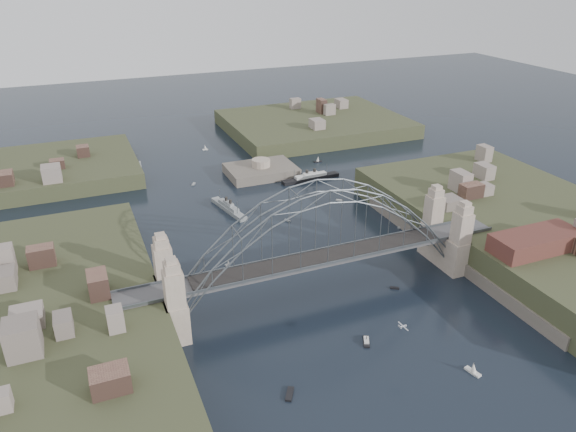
% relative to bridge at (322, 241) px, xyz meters
% --- Properties ---
extents(ground, '(500.00, 500.00, 0.00)m').
position_rel_bridge_xyz_m(ground, '(0.00, 0.00, -12.32)').
color(ground, black).
rests_on(ground, ground).
extents(bridge, '(84.00, 13.80, 24.60)m').
position_rel_bridge_xyz_m(bridge, '(0.00, 0.00, 0.00)').
color(bridge, '#4B4B4D').
rests_on(bridge, ground).
extents(shore_west, '(50.50, 90.00, 12.00)m').
position_rel_bridge_xyz_m(shore_west, '(-57.32, 0.00, -10.35)').
color(shore_west, '#373C22').
rests_on(shore_west, ground).
extents(shore_east, '(50.50, 90.00, 12.00)m').
position_rel_bridge_xyz_m(shore_east, '(57.32, 0.00, -10.35)').
color(shore_east, '#373C22').
rests_on(shore_east, ground).
extents(headland_nw, '(60.00, 45.00, 9.00)m').
position_rel_bridge_xyz_m(headland_nw, '(-55.00, 95.00, -11.82)').
color(headland_nw, '#373C22').
rests_on(headland_nw, ground).
extents(headland_ne, '(70.00, 55.00, 9.50)m').
position_rel_bridge_xyz_m(headland_ne, '(50.00, 110.00, -11.57)').
color(headland_ne, '#373C22').
rests_on(headland_ne, ground).
extents(fort_island, '(22.00, 16.00, 9.40)m').
position_rel_bridge_xyz_m(fort_island, '(12.00, 70.00, -12.66)').
color(fort_island, '#5D544A').
rests_on(fort_island, ground).
extents(wharf_shed, '(20.00, 8.00, 4.00)m').
position_rel_bridge_xyz_m(wharf_shed, '(44.00, -14.00, -2.32)').
color(wharf_shed, '#592D26').
rests_on(wharf_shed, shore_east).
extents(finger_pier, '(4.00, 22.00, 1.40)m').
position_rel_bridge_xyz_m(finger_pier, '(39.00, -28.00, -11.62)').
color(finger_pier, '#4B4B4D').
rests_on(finger_pier, ground).
extents(naval_cruiser_near, '(5.75, 17.16, 5.12)m').
position_rel_bridge_xyz_m(naval_cruiser_near, '(-6.09, 47.08, -11.53)').
color(naval_cruiser_near, gray).
rests_on(naval_cruiser_near, ground).
extents(naval_cruiser_far, '(3.75, 15.81, 5.29)m').
position_rel_bridge_xyz_m(naval_cruiser_far, '(-24.90, 88.19, -11.50)').
color(naval_cruiser_far, gray).
rests_on(naval_cruiser_far, ground).
extents(ocean_liner, '(19.86, 3.95, 4.84)m').
position_rel_bridge_xyz_m(ocean_liner, '(25.20, 59.69, -11.57)').
color(ocean_liner, black).
rests_on(ocean_liner, ground).
extents(aeroplane, '(1.50, 2.81, 0.41)m').
position_rel_bridge_xyz_m(aeroplane, '(3.30, -25.36, -4.90)').
color(aeroplane, silver).
extents(small_boat_a, '(1.31, 2.50, 2.38)m').
position_rel_bridge_xyz_m(small_boat_a, '(-15.27, 17.07, -11.46)').
color(small_boat_a, silver).
rests_on(small_boat_a, ground).
extents(small_boat_b, '(1.35, 1.86, 0.45)m').
position_rel_bridge_xyz_m(small_boat_b, '(6.67, 34.51, -12.17)').
color(small_boat_b, silver).
rests_on(small_boat_b, ground).
extents(small_boat_c, '(2.43, 3.43, 1.43)m').
position_rel_bridge_xyz_m(small_boat_c, '(0.51, -18.76, -12.04)').
color(small_boat_c, silver).
rests_on(small_boat_c, ground).
extents(small_boat_d, '(1.92, 1.79, 0.45)m').
position_rel_bridge_xyz_m(small_boat_d, '(26.05, 41.19, -12.17)').
color(small_boat_d, silver).
rests_on(small_boat_d, ground).
extents(small_boat_e, '(3.37, 2.41, 1.43)m').
position_rel_bridge_xyz_m(small_boat_e, '(-35.70, 52.94, -12.04)').
color(small_boat_e, silver).
rests_on(small_boat_e, ground).
extents(small_boat_f, '(1.36, 1.17, 0.45)m').
position_rel_bridge_xyz_m(small_boat_f, '(-4.85, 48.96, -12.17)').
color(small_boat_f, silver).
rests_on(small_boat_f, ground).
extents(small_boat_g, '(1.61, 3.10, 2.38)m').
position_rel_bridge_xyz_m(small_boat_g, '(13.34, -32.91, -11.56)').
color(small_boat_g, silver).
rests_on(small_boat_g, ground).
extents(small_boat_h, '(1.70, 2.26, 0.45)m').
position_rel_bridge_xyz_m(small_boat_h, '(-10.65, 70.13, -12.17)').
color(small_boat_h, silver).
rests_on(small_boat_h, ground).
extents(small_boat_i, '(2.09, 1.06, 2.38)m').
position_rel_bridge_xyz_m(small_boat_i, '(33.03, 19.08, -11.39)').
color(small_boat_i, silver).
rests_on(small_boat_i, ground).
extents(small_boat_j, '(2.56, 3.25, 0.45)m').
position_rel_bridge_xyz_m(small_boat_j, '(-17.83, -25.66, -12.17)').
color(small_boat_j, silver).
rests_on(small_boat_j, ground).
extents(small_boat_k, '(2.04, 1.14, 2.38)m').
position_rel_bridge_xyz_m(small_boat_k, '(1.50, 102.16, -11.38)').
color(small_boat_k, silver).
rests_on(small_boat_k, ground).
extents(small_boat_l, '(2.37, 1.02, 2.38)m').
position_rel_bridge_xyz_m(small_boat_l, '(-42.38, 33.98, -11.45)').
color(small_boat_l, silver).
rests_on(small_boat_l, ground).
extents(small_boat_m, '(1.93, 1.60, 0.45)m').
position_rel_bridge_xyz_m(small_boat_m, '(15.33, -5.27, -12.17)').
color(small_boat_m, silver).
rests_on(small_boat_m, ground).
extents(small_boat_n, '(2.86, 1.04, 2.38)m').
position_rel_bridge_xyz_m(small_boat_n, '(34.63, 74.13, -11.54)').
color(small_boat_n, silver).
rests_on(small_boat_n, ground).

